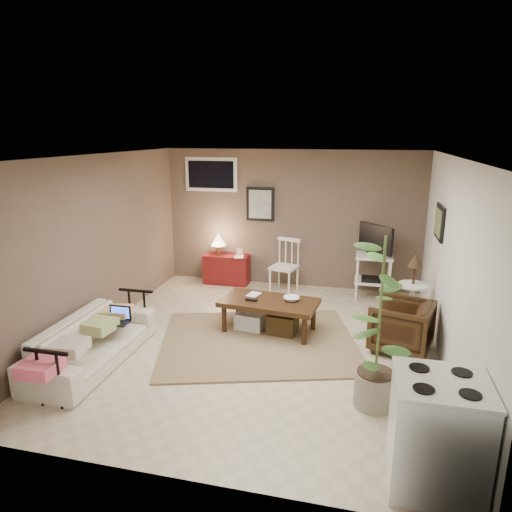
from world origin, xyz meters
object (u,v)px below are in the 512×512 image
(red_console, at_px, (226,266))
(stove, at_px, (437,433))
(tv_stand, at_px, (374,260))
(spindle_chair, at_px, (284,267))
(side_table, at_px, (413,283))
(sofa, at_px, (92,335))
(coffee_table, at_px, (268,313))
(potted_plant, at_px, (380,318))
(armchair, at_px, (401,324))

(red_console, height_order, stove, red_console)
(red_console, xyz_separation_m, tv_stand, (2.59, -0.18, 0.34))
(red_console, distance_m, spindle_chair, 1.13)
(side_table, bearing_deg, sofa, -152.75)
(stove, bearing_deg, red_console, 124.84)
(coffee_table, relative_size, red_console, 1.47)
(side_table, height_order, stove, side_table)
(potted_plant, bearing_deg, side_table, 76.12)
(sofa, height_order, red_console, red_console)
(coffee_table, distance_m, side_table, 2.04)
(spindle_chair, height_order, tv_stand, tv_stand)
(sofa, relative_size, tv_stand, 1.50)
(spindle_chair, relative_size, side_table, 0.85)
(side_table, xyz_separation_m, potted_plant, (-0.51, -2.06, 0.28))
(coffee_table, height_order, side_table, side_table)
(coffee_table, bearing_deg, stove, -53.25)
(sofa, height_order, spindle_chair, spindle_chair)
(spindle_chair, bearing_deg, side_table, -29.44)
(spindle_chair, distance_m, side_table, 2.30)
(spindle_chair, relative_size, armchair, 1.29)
(coffee_table, relative_size, tv_stand, 1.10)
(red_console, bearing_deg, potted_plant, -52.39)
(coffee_table, bearing_deg, sofa, -143.79)
(sofa, xyz_separation_m, armchair, (3.58, 1.21, -0.01))
(coffee_table, bearing_deg, red_console, 122.21)
(sofa, relative_size, red_console, 2.01)
(coffee_table, distance_m, potted_plant, 2.15)
(armchair, relative_size, stove, 0.78)
(red_console, distance_m, potted_plant, 4.30)
(coffee_table, distance_m, tv_stand, 2.25)
(sofa, bearing_deg, armchair, -71.36)
(side_table, height_order, potted_plant, potted_plant)
(coffee_table, relative_size, spindle_chair, 1.49)
(side_table, distance_m, potted_plant, 2.14)
(spindle_chair, xyz_separation_m, side_table, (1.99, -1.13, 0.24))
(red_console, height_order, spindle_chair, red_console)
(coffee_table, xyz_separation_m, red_console, (-1.19, 1.90, 0.05))
(tv_stand, bearing_deg, red_console, 176.01)
(coffee_table, relative_size, potted_plant, 0.77)
(side_table, bearing_deg, stove, -91.33)
(side_table, distance_m, stove, 3.06)
(potted_plant, xyz_separation_m, stove, (0.44, -0.99, -0.50))
(red_console, distance_m, armchair, 3.57)
(coffee_table, height_order, sofa, sofa)
(tv_stand, bearing_deg, potted_plant, -89.95)
(spindle_chair, relative_size, tv_stand, 0.74)
(sofa, relative_size, stove, 2.05)
(spindle_chair, bearing_deg, red_console, 170.51)
(potted_plant, bearing_deg, armchair, 76.01)
(armchair, bearing_deg, potted_plant, 2.29)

